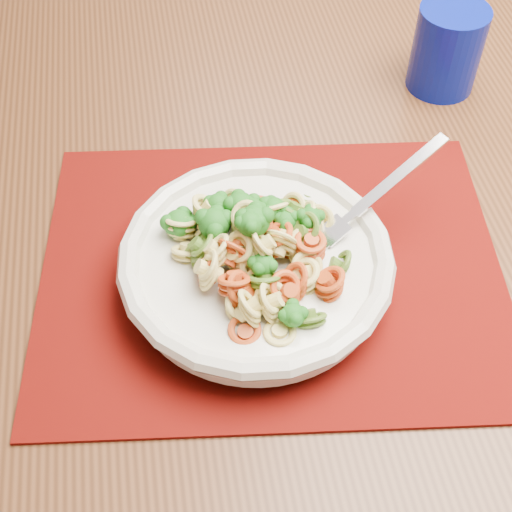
{
  "coord_description": "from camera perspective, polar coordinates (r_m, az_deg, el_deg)",
  "views": [
    {
      "loc": [
        -0.2,
        -0.86,
        1.28
      ],
      "look_at": [
        -0.24,
        -0.46,
        0.8
      ],
      "focal_mm": 50.0,
      "sensor_mm": 36.0,
      "label": 1
    }
  ],
  "objects": [
    {
      "name": "fork",
      "position": [
        0.64,
        6.25,
        2.06
      ],
      "size": [
        0.15,
        0.14,
        0.08
      ],
      "primitive_type": null,
      "rotation": [
        0.0,
        -0.35,
        0.72
      ],
      "color": "silver",
      "rests_on": "pasta_bowl"
    },
    {
      "name": "placemat",
      "position": [
        0.67,
        1.26,
        -1.0
      ],
      "size": [
        0.47,
        0.39,
        0.0
      ],
      "primitive_type": "cube",
      "rotation": [
        0.0,
        0.0,
        0.13
      ],
      "color": "#530A03",
      "rests_on": "dining_table"
    },
    {
      "name": "dining_table",
      "position": [
        0.79,
        -3.37,
        -0.79
      ],
      "size": [
        1.76,
        1.37,
        0.75
      ],
      "rotation": [
        0.0,
        0.0,
        0.26
      ],
      "color": "#542E17",
      "rests_on": "ground"
    },
    {
      "name": "pasta_bowl",
      "position": [
        0.64,
        -0.0,
        -0.63
      ],
      "size": [
        0.25,
        0.25,
        0.05
      ],
      "color": "beige",
      "rests_on": "placemat"
    },
    {
      "name": "pasta_broccoli_heap",
      "position": [
        0.62,
        0.0,
        0.35
      ],
      "size": [
        0.21,
        0.21,
        0.06
      ],
      "primitive_type": null,
      "color": "#DCC76D",
      "rests_on": "pasta_bowl"
    },
    {
      "name": "tumbler",
      "position": [
        0.87,
        15.03,
        15.72
      ],
      "size": [
        0.08,
        0.08,
        0.1
      ],
      "primitive_type": "cylinder",
      "color": "navy",
      "rests_on": "dining_table"
    }
  ]
}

